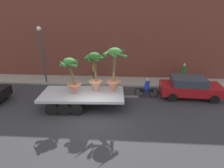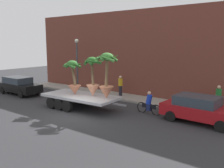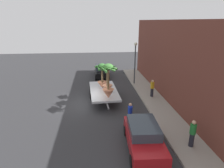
{
  "view_description": "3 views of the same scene",
  "coord_description": "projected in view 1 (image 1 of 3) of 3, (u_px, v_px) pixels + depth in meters",
  "views": [
    {
      "loc": [
        1.65,
        -9.4,
        6.04
      ],
      "look_at": [
        0.91,
        2.18,
        1.37
      ],
      "focal_mm": 28.7,
      "sensor_mm": 36.0,
      "label": 1
    },
    {
      "loc": [
        11.05,
        -10.91,
        4.61
      ],
      "look_at": [
        1.38,
        1.87,
        1.95
      ],
      "focal_mm": 39.67,
      "sensor_mm": 36.0,
      "label": 2
    },
    {
      "loc": [
        16.23,
        0.49,
        7.29
      ],
      "look_at": [
        -0.15,
        2.12,
        1.84
      ],
      "focal_mm": 30.76,
      "sensor_mm": 36.0,
      "label": 3
    }
  ],
  "objects": [
    {
      "name": "ground_plane",
      "position": [
        95.0,
        117.0,
        11.05
      ],
      "size": [
        60.0,
        60.0,
        0.0
      ],
      "primitive_type": "plane",
      "color": "#2D2D30"
    },
    {
      "name": "sidewalk",
      "position": [
        105.0,
        81.0,
        16.67
      ],
      "size": [
        24.0,
        2.2,
        0.15
      ],
      "primitive_type": "cube",
      "color": "gray",
      "rests_on": "ground"
    },
    {
      "name": "building_facade",
      "position": [
        106.0,
        39.0,
        16.89
      ],
      "size": [
        24.0,
        1.2,
        7.38
      ],
      "primitive_type": "cube",
      "color": "brown",
      "rests_on": "ground"
    },
    {
      "name": "flatbed_trailer",
      "position": [
        79.0,
        96.0,
        12.12
      ],
      "size": [
        6.57,
        2.77,
        0.98
      ],
      "color": "#B7BABF",
      "rests_on": "ground"
    },
    {
      "name": "potted_palm_rear",
      "position": [
        72.0,
        77.0,
        11.57
      ],
      "size": [
        1.47,
        1.5,
        2.42
      ],
      "color": "#C17251",
      "rests_on": "flatbed_trailer"
    },
    {
      "name": "potted_palm_middle",
      "position": [
        114.0,
        72.0,
        11.65
      ],
      "size": [
        1.58,
        1.65,
        3.02
      ],
      "color": "#C17251",
      "rests_on": "flatbed_trailer"
    },
    {
      "name": "potted_palm_front",
      "position": [
        95.0,
        74.0,
        11.79
      ],
      "size": [
        1.47,
        1.49,
        2.7
      ],
      "color": "tan",
      "rests_on": "flatbed_trailer"
    },
    {
      "name": "cyclist",
      "position": [
        147.0,
        89.0,
        13.49
      ],
      "size": [
        1.84,
        0.37,
        1.54
      ],
      "color": "black",
      "rests_on": "ground"
    },
    {
      "name": "parked_car",
      "position": [
        190.0,
        87.0,
        13.41
      ],
      "size": [
        4.49,
        2.13,
        1.58
      ],
      "color": "maroon",
      "rests_on": "ground"
    },
    {
      "name": "pedestrian_near_gate",
      "position": [
        95.0,
        71.0,
        16.41
      ],
      "size": [
        0.36,
        0.36,
        1.71
      ],
      "color": "black",
      "rests_on": "sidewalk"
    },
    {
      "name": "pedestrian_far_left",
      "position": [
        183.0,
        72.0,
        15.94
      ],
      "size": [
        0.36,
        0.36,
        1.71
      ],
      "color": "black",
      "rests_on": "sidewalk"
    },
    {
      "name": "street_lamp",
      "position": [
        42.0,
        48.0,
        15.06
      ],
      "size": [
        0.36,
        0.36,
        4.83
      ],
      "color": "#383D42",
      "rests_on": "sidewalk"
    }
  ]
}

